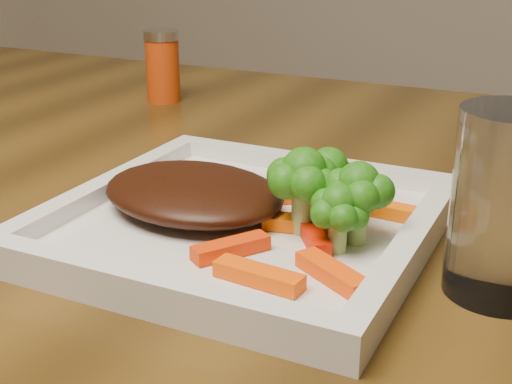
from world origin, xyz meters
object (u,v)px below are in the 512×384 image
at_px(plate, 244,228).
at_px(drinking_glass, 509,205).
at_px(spice_shaker, 163,66).
at_px(steak, 193,192).

distance_m(plate, drinking_glass, 0.19).
bearing_deg(spice_shaker, drinking_glass, -35.64).
bearing_deg(spice_shaker, plate, -49.29).
relative_size(plate, spice_shaker, 2.93).
xyz_separation_m(steak, drinking_glass, (0.23, -0.01, 0.03)).
relative_size(plate, drinking_glass, 2.25).
height_order(plate, drinking_glass, drinking_glass).
distance_m(plate, steak, 0.05).
height_order(steak, spice_shaker, spice_shaker).
bearing_deg(drinking_glass, plate, 178.36).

